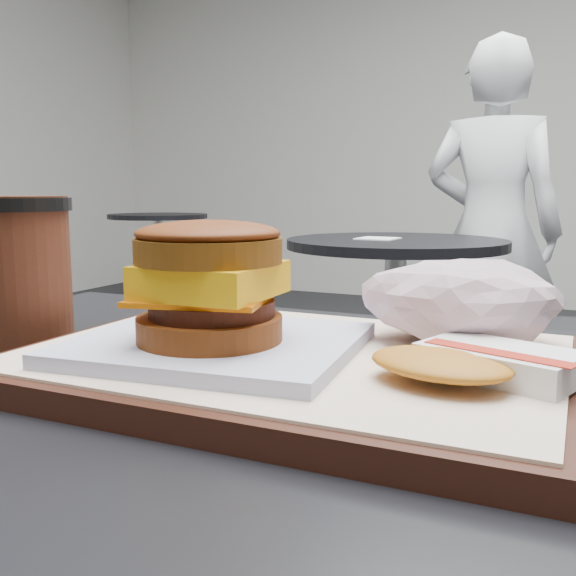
# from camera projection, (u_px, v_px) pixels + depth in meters

# --- Properties ---
(serving_tray) EXTENTS (0.38, 0.28, 0.02)m
(serving_tray) POSITION_uv_depth(u_px,v_px,m) (294.00, 364.00, 0.46)
(serving_tray) COLOR black
(serving_tray) RESTS_ON customer_table
(breakfast_sandwich) EXTENTS (0.21, 0.19, 0.09)m
(breakfast_sandwich) POSITION_uv_depth(u_px,v_px,m) (212.00, 298.00, 0.44)
(breakfast_sandwich) COLOR white
(breakfast_sandwich) RESTS_ON serving_tray
(hash_brown) EXTENTS (0.13, 0.11, 0.02)m
(hash_brown) POSITION_uv_depth(u_px,v_px,m) (473.00, 363.00, 0.38)
(hash_brown) COLOR white
(hash_brown) RESTS_ON serving_tray
(crumpled_wrapper) EXTENTS (0.14, 0.11, 0.06)m
(crumpled_wrapper) POSITION_uv_depth(u_px,v_px,m) (460.00, 301.00, 0.47)
(crumpled_wrapper) COLOR silver
(crumpled_wrapper) RESTS_ON serving_tray
(coffee_cup) EXTENTS (0.10, 0.10, 0.13)m
(coffee_cup) POSITION_uv_depth(u_px,v_px,m) (17.00, 264.00, 0.56)
(coffee_cup) COLOR #3F1A0F
(coffee_cup) RESTS_ON customer_table
(neighbor_table) EXTENTS (0.70, 0.70, 0.75)m
(neighbor_table) POSITION_uv_depth(u_px,v_px,m) (395.00, 301.00, 2.07)
(neighbor_table) COLOR black
(neighbor_table) RESTS_ON ground
(napkin) EXTENTS (0.13, 0.13, 0.00)m
(napkin) POSITION_uv_depth(u_px,v_px,m) (378.00, 239.00, 2.04)
(napkin) COLOR white
(napkin) RESTS_ON neighbor_table
(patron) EXTENTS (0.57, 0.40, 1.48)m
(patron) POSITION_uv_depth(u_px,v_px,m) (491.00, 232.00, 2.56)
(patron) COLOR silver
(patron) RESTS_ON ground
(bg_table_mid) EXTENTS (0.66, 0.66, 0.75)m
(bg_table_mid) POSITION_uv_depth(u_px,v_px,m) (159.00, 242.00, 4.31)
(bg_table_mid) COLOR black
(bg_table_mid) RESTS_ON ground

